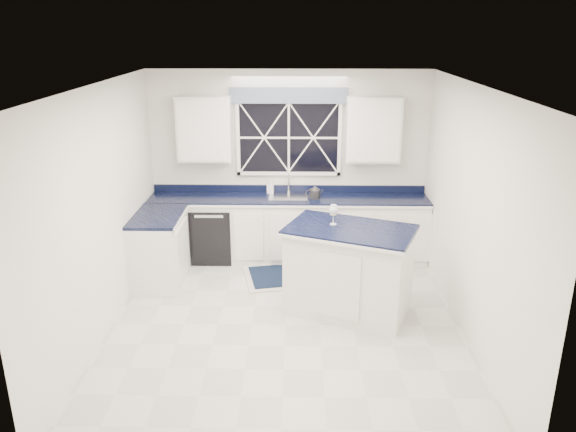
{
  "coord_description": "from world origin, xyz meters",
  "views": [
    {
      "loc": [
        0.13,
        -5.7,
        3.3
      ],
      "look_at": [
        0.02,
        0.4,
        1.19
      ],
      "focal_mm": 35.0,
      "sensor_mm": 36.0,
      "label": 1
    }
  ],
  "objects_px": {
    "kettle": "(315,192)",
    "wine_glass": "(334,211)",
    "soap_bottle": "(270,186)",
    "faucet": "(289,183)",
    "island": "(349,270)",
    "dishwasher": "(213,232)"
  },
  "relations": [
    {
      "from": "kettle",
      "to": "soap_bottle",
      "type": "distance_m",
      "value": 0.69
    },
    {
      "from": "island",
      "to": "wine_glass",
      "type": "xyz_separation_m",
      "value": [
        -0.19,
        0.12,
        0.7
      ]
    },
    {
      "from": "dishwasher",
      "to": "island",
      "type": "relative_size",
      "value": 0.5
    },
    {
      "from": "dishwasher",
      "to": "faucet",
      "type": "bearing_deg",
      "value": 10.02
    },
    {
      "from": "dishwasher",
      "to": "island",
      "type": "height_order",
      "value": "island"
    },
    {
      "from": "dishwasher",
      "to": "island",
      "type": "distance_m",
      "value": 2.44
    },
    {
      "from": "kettle",
      "to": "soap_bottle",
      "type": "height_order",
      "value": "soap_bottle"
    },
    {
      "from": "dishwasher",
      "to": "island",
      "type": "xyz_separation_m",
      "value": [
        1.84,
        -1.6,
        0.13
      ]
    },
    {
      "from": "kettle",
      "to": "soap_bottle",
      "type": "xyz_separation_m",
      "value": [
        -0.64,
        0.25,
        0.02
      ]
    },
    {
      "from": "island",
      "to": "wine_glass",
      "type": "bearing_deg",
      "value": 170.4
    },
    {
      "from": "dishwasher",
      "to": "kettle",
      "type": "bearing_deg",
      "value": -1.09
    },
    {
      "from": "kettle",
      "to": "wine_glass",
      "type": "bearing_deg",
      "value": -87.3
    },
    {
      "from": "faucet",
      "to": "soap_bottle",
      "type": "bearing_deg",
      "value": 174.54
    },
    {
      "from": "faucet",
      "to": "island",
      "type": "xyz_separation_m",
      "value": [
        0.74,
        -1.79,
        -0.56
      ]
    },
    {
      "from": "kettle",
      "to": "wine_glass",
      "type": "xyz_separation_m",
      "value": [
        0.17,
        -1.45,
        0.21
      ]
    },
    {
      "from": "island",
      "to": "soap_bottle",
      "type": "relative_size",
      "value": 8.02
    },
    {
      "from": "dishwasher",
      "to": "kettle",
      "type": "height_order",
      "value": "kettle"
    },
    {
      "from": "dishwasher",
      "to": "kettle",
      "type": "distance_m",
      "value": 1.6
    },
    {
      "from": "wine_glass",
      "to": "soap_bottle",
      "type": "bearing_deg",
      "value": 115.59
    },
    {
      "from": "kettle",
      "to": "wine_glass",
      "type": "distance_m",
      "value": 1.48
    },
    {
      "from": "island",
      "to": "wine_glass",
      "type": "height_order",
      "value": "wine_glass"
    },
    {
      "from": "dishwasher",
      "to": "wine_glass",
      "type": "distance_m",
      "value": 2.36
    }
  ]
}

